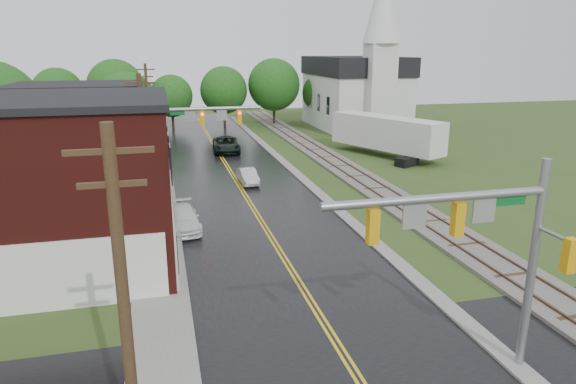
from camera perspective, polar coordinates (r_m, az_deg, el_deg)
name	(u,v)px	position (r m, az deg, el deg)	size (l,w,h in m)	color
main_road	(235,179)	(42.59, -5.88, 1.40)	(10.00, 90.00, 0.02)	black
curb_right	(284,163)	(48.36, -0.40, 3.20)	(0.80, 70.00, 0.12)	gray
sidewalk_left	(159,202)	(37.37, -14.19, -1.04)	(2.40, 50.00, 0.12)	gray
brick_building	(18,186)	(27.47, -27.82, 0.61)	(14.30, 10.30, 8.30)	#4D1410
yellow_house	(83,158)	(37.95, -21.79, 3.55)	(8.00, 7.00, 6.40)	tan
darkred_building	(111,148)	(46.81, -19.11, 4.67)	(7.00, 6.00, 4.40)	#3F0F0C
church	(358,85)	(69.72, 7.80, 11.73)	(10.40, 18.40, 20.00)	silver
railroad	(331,160)	(49.60, 4.77, 3.59)	(3.20, 80.00, 0.30)	#59544C
traffic_signal_near	(478,234)	(16.77, 20.37, -4.35)	(7.34, 0.30, 7.20)	gray
traffic_signal_far	(192,126)	(38.34, -10.60, 7.22)	(7.34, 0.43, 7.20)	gray
utility_pole_a	(125,313)	(12.33, -17.69, -12.69)	(1.80, 0.28, 9.00)	#382616
utility_pole_b	(144,143)	(33.39, -15.72, 5.23)	(1.80, 0.28, 9.00)	#382616
utility_pole_c	(148,106)	(55.19, -15.29, 9.17)	(1.80, 0.28, 9.00)	#382616
tree_left_c	(69,115)	(51.76, -23.20, 7.84)	(6.00, 6.00, 7.65)	black
tree_left_e	(128,104)	(57.15, -17.34, 9.32)	(6.40, 6.40, 8.16)	black
suv_dark	(226,145)	(53.88, -6.89, 5.24)	(2.63, 5.70, 1.58)	black
sedan_silver	(248,176)	(41.04, -4.47, 1.75)	(1.26, 3.61, 1.19)	silver
pickup_white	(183,219)	(31.18, -11.62, -2.93)	(1.86, 4.57, 1.32)	white
semi_trailer	(386,133)	(52.14, 10.88, 6.45)	(7.70, 12.57, 3.94)	black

